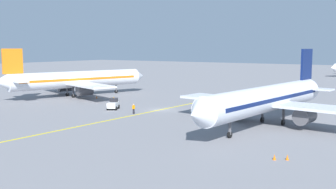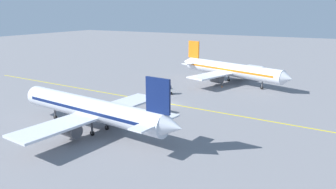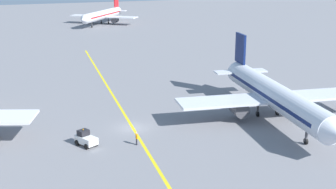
% 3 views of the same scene
% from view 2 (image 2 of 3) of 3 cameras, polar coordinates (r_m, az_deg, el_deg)
% --- Properties ---
extents(ground_plane, '(400.00, 400.00, 0.00)m').
position_cam_2_polar(ground_plane, '(70.33, 0.03, -1.60)').
color(ground_plane, slate).
extents(apron_yellow_centreline, '(8.18, 119.77, 0.01)m').
position_cam_2_polar(apron_yellow_centreline, '(70.33, 0.03, -1.60)').
color(apron_yellow_centreline, yellow).
rests_on(apron_yellow_centreline, ground).
extents(airplane_at_gate, '(28.20, 34.59, 10.60)m').
position_cam_2_polar(airplane_at_gate, '(91.10, 10.78, 4.25)').
color(airplane_at_gate, silver).
rests_on(airplane_at_gate, ground).
extents(airplane_adjacent_stand, '(28.42, 35.53, 10.60)m').
position_cam_2_polar(airplane_adjacent_stand, '(55.04, -13.09, -2.56)').
color(airplane_adjacent_stand, silver).
rests_on(airplane_adjacent_stand, ground).
extents(baggage_tug_white, '(2.76, 3.35, 2.11)m').
position_cam_2_polar(baggage_tug_white, '(78.20, -0.14, 0.74)').
color(baggage_tug_white, white).
rests_on(baggage_tug_white, ground).
extents(ground_crew_worker, '(0.28, 0.57, 1.68)m').
position_cam_2_polar(ground_crew_worker, '(74.05, -3.70, -0.08)').
color(ground_crew_worker, '#23232D').
rests_on(ground_crew_worker, ground).
extents(traffic_cone_mid_apron, '(0.32, 0.32, 0.55)m').
position_cam_2_polar(traffic_cone_mid_apron, '(86.16, 9.38, 1.40)').
color(traffic_cone_mid_apron, orange).
rests_on(traffic_cone_mid_apron, ground).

